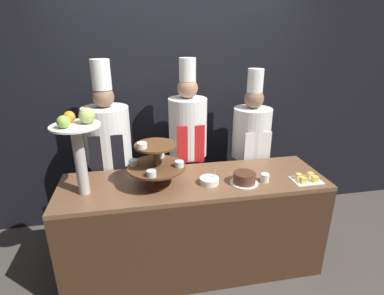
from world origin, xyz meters
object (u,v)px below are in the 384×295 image
serving_bowl_near (209,181)px  chef_left (109,153)px  chef_center_left (188,144)px  fruit_pedestal (78,139)px  chef_center_right (250,147)px  tiered_stand (156,163)px  cup_white (265,178)px  cake_square_tray (307,179)px  cake_round (244,178)px

serving_bowl_near → chef_left: (-0.81, 0.62, 0.05)m
chef_center_left → chef_left: bearing=180.0°
fruit_pedestal → chef_center_left: (0.89, 0.59, -0.32)m
chef_left → chef_center_right: size_ratio=1.06×
serving_bowl_near → chef_center_left: bearing=96.0°
tiered_stand → cup_white: (0.87, -0.10, -0.16)m
tiered_stand → chef_center_left: bearing=58.6°
fruit_pedestal → cup_white: (1.40, -0.08, -0.40)m
fruit_pedestal → chef_center_right: size_ratio=0.38×
serving_bowl_near → cake_square_tray: bearing=-7.2°
tiered_stand → fruit_pedestal: bearing=-178.1°
cake_round → chef_center_left: (-0.34, 0.67, 0.07)m
cup_white → cake_square_tray: bearing=-8.1°
fruit_pedestal → chef_center_right: bearing=21.1°
cake_round → chef_left: chef_left is taller
fruit_pedestal → serving_bowl_near: 1.04m
fruit_pedestal → cake_square_tray: fruit_pedestal is taller
cake_round → chef_center_right: (0.31, 0.67, -0.01)m
chef_center_right → tiered_stand: bearing=-150.1°
cup_white → serving_bowl_near: bearing=173.5°
cake_round → chef_center_left: chef_center_left is taller
cake_round → serving_bowl_near: 0.28m
fruit_pedestal → serving_bowl_near: bearing=-1.8°
cake_round → serving_bowl_near: size_ratio=1.45×
cup_white → chef_left: bearing=151.9°
tiered_stand → fruit_pedestal: (-0.54, -0.02, 0.23)m
fruit_pedestal → cake_round: 1.29m
tiered_stand → chef_center_right: (1.00, 0.58, -0.16)m
cup_white → chef_center_left: bearing=127.4°
cake_square_tray → tiered_stand: bearing=173.1°
cake_round → cup_white: 0.17m
chef_left → chef_center_left: (0.75, -0.00, 0.03)m
chef_center_right → cake_square_tray: bearing=-74.0°
cake_square_tray → serving_bowl_near: size_ratio=1.50×
cake_round → serving_bowl_near: serving_bowl_near is taller
cake_round → chef_left: (-1.09, 0.67, 0.04)m
fruit_pedestal → cake_round: bearing=-3.6°
fruit_pedestal → chef_left: 0.70m
cup_white → chef_center_left: 0.85m
cake_round → chef_left: bearing=148.4°
chef_left → chef_center_left: size_ratio=1.00×
cup_white → cake_square_tray: size_ratio=0.30×
tiered_stand → chef_center_right: bearing=29.9°
fruit_pedestal → cup_white: fruit_pedestal is taller
cake_round → cup_white: cake_round is taller
tiered_stand → cake_round: (0.69, -0.10, -0.15)m
fruit_pedestal → chef_center_left: 1.11m
fruit_pedestal → cake_square_tray: bearing=-4.3°
cake_round → serving_bowl_near: (-0.28, 0.05, -0.02)m
tiered_stand → chef_center_left: (0.35, 0.58, -0.08)m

